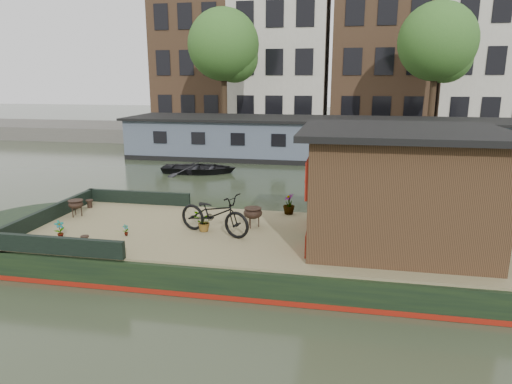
% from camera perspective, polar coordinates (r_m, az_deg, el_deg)
% --- Properties ---
extents(ground, '(120.00, 120.00, 0.00)m').
position_cam_1_polar(ground, '(10.37, 4.33, -8.91)').
color(ground, '#24301E').
rests_on(ground, ground).
extents(houseboat_hull, '(14.01, 4.02, 0.60)m').
position_cam_1_polar(houseboat_hull, '(10.49, -2.94, -7.02)').
color(houseboat_hull, black).
rests_on(houseboat_hull, ground).
extents(houseboat_deck, '(11.80, 3.80, 0.05)m').
position_cam_1_polar(houseboat_deck, '(10.15, 4.40, -5.66)').
color(houseboat_deck, olive).
rests_on(houseboat_deck, houseboat_hull).
extents(bow_bulwark, '(3.00, 4.00, 0.35)m').
position_cam_1_polar(bow_bulwark, '(11.74, -20.99, -2.81)').
color(bow_bulwark, black).
rests_on(bow_bulwark, houseboat_deck).
extents(cabin, '(4.00, 3.50, 2.42)m').
position_cam_1_polar(cabin, '(9.81, 17.32, 0.68)').
color(cabin, black).
rests_on(cabin, houseboat_deck).
extents(bicycle, '(1.89, 1.15, 0.94)m').
position_cam_1_polar(bicycle, '(10.16, -5.24, -2.72)').
color(bicycle, black).
rests_on(bicycle, houseboat_deck).
extents(potted_plant_a, '(0.24, 0.26, 0.40)m').
position_cam_1_polar(potted_plant_a, '(10.79, -23.33, -4.33)').
color(potted_plant_a, brown).
rests_on(potted_plant_a, houseboat_deck).
extents(potted_plant_c, '(0.53, 0.51, 0.45)m').
position_cam_1_polar(potted_plant_c, '(10.42, -6.64, -3.73)').
color(potted_plant_c, '#965A2B').
rests_on(potted_plant_c, houseboat_deck).
extents(potted_plant_d, '(0.40, 0.40, 0.54)m').
position_cam_1_polar(potted_plant_d, '(11.70, 4.14, -1.49)').
color(potted_plant_d, brown).
rests_on(potted_plant_d, houseboat_deck).
extents(potted_plant_e, '(0.15, 0.17, 0.26)m').
position_cam_1_polar(potted_plant_e, '(10.50, -15.97, -4.60)').
color(potted_plant_e, brown).
rests_on(potted_plant_e, houseboat_deck).
extents(brazier_front, '(0.49, 0.49, 0.47)m').
position_cam_1_polar(brazier_front, '(10.65, -0.39, -3.20)').
color(brazier_front, black).
rests_on(brazier_front, houseboat_deck).
extents(brazier_rear, '(0.46, 0.46, 0.42)m').
position_cam_1_polar(brazier_rear, '(12.35, -21.56, -1.89)').
color(brazier_rear, black).
rests_on(brazier_rear, houseboat_deck).
extents(bollard_port, '(0.19, 0.19, 0.22)m').
position_cam_1_polar(bollard_port, '(13.07, -20.08, -1.39)').
color(bollard_port, black).
rests_on(bollard_port, houseboat_deck).
extents(bollard_stbd, '(0.17, 0.17, 0.19)m').
position_cam_1_polar(bollard_stbd, '(10.22, -20.59, -5.67)').
color(bollard_stbd, black).
rests_on(bollard_stbd, houseboat_deck).
extents(dinghy, '(3.49, 2.66, 0.67)m').
position_cam_1_polar(dinghy, '(20.28, -7.13, 3.35)').
color(dinghy, black).
rests_on(dinghy, ground).
extents(far_houseboat, '(20.40, 4.40, 2.11)m').
position_cam_1_polar(far_houseboat, '(23.73, 8.36, 6.38)').
color(far_houseboat, '#444C5B').
rests_on(far_houseboat, ground).
extents(quay, '(60.00, 6.00, 0.90)m').
position_cam_1_polar(quay, '(30.24, 8.93, 6.96)').
color(quay, '#47443F').
rests_on(quay, ground).
extents(townhouse_row, '(27.25, 8.00, 16.50)m').
position_cam_1_polar(townhouse_row, '(37.22, 10.09, 19.68)').
color(townhouse_row, brown).
rests_on(townhouse_row, ground).
extents(tree_left, '(4.40, 4.40, 7.40)m').
position_cam_1_polar(tree_left, '(29.58, -3.77, 17.51)').
color(tree_left, '#332316').
rests_on(tree_left, quay).
extents(tree_right, '(4.40, 4.40, 7.40)m').
position_cam_1_polar(tree_right, '(29.09, 21.96, 16.64)').
color(tree_right, '#332316').
rests_on(tree_right, quay).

